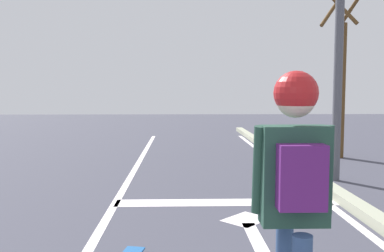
{
  "coord_description": "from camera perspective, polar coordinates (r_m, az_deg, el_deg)",
  "views": [
    {
      "loc": [
        0.96,
        0.72,
        1.68
      ],
      "look_at": [
        1.11,
        5.98,
        1.23
      ],
      "focal_mm": 39.14,
      "sensor_mm": 36.0,
      "label": 1
    }
  ],
  "objects": [
    {
      "name": "roadside_tree",
      "position": [
        11.04,
        19.5,
        5.69
      ],
      "size": [
        1.07,
        1.08,
        4.22
      ],
      "color": "brown",
      "rests_on": "ground"
    },
    {
      "name": "lane_arrow_stem",
      "position": [
        4.84,
        9.01,
        -15.47
      ],
      "size": [
        0.16,
        1.4,
        0.01
      ],
      "primitive_type": "cube",
      "color": "silver",
      "rests_on": "ground"
    },
    {
      "name": "stop_bar",
      "position": [
        6.41,
        4.7,
        -10.32
      ],
      "size": [
        3.32,
        0.4,
        0.01
      ],
      "primitive_type": "cube",
      "color": "silver",
      "rests_on": "ground"
    },
    {
      "name": "lane_line_center",
      "position": [
        5.63,
        -11.77,
        -12.57
      ],
      "size": [
        0.12,
        20.0,
        0.01
      ],
      "primitive_type": "cube",
      "color": "silver",
      "rests_on": "ground"
    },
    {
      "name": "lane_arrow_head",
      "position": [
        5.63,
        7.38,
        -12.5
      ],
      "size": [
        0.71,
        0.71,
        0.01
      ],
      "primitive_type": "cube",
      "rotation": [
        0.0,
        0.0,
        0.79
      ],
      "color": "silver",
      "rests_on": "ground"
    },
    {
      "name": "skater",
      "position": [
        2.51,
        13.84,
        -6.97
      ],
      "size": [
        0.48,
        0.63,
        1.72
      ],
      "color": "#334E79",
      "rests_on": "skateboard"
    },
    {
      "name": "lane_line_curbside",
      "position": [
        5.97,
        20.57,
        -11.78
      ],
      "size": [
        0.12,
        20.0,
        0.01
      ],
      "primitive_type": "cube",
      "color": "silver",
      "rests_on": "ground"
    },
    {
      "name": "curb_strip",
      "position": [
        6.04,
        22.83,
        -10.97
      ],
      "size": [
        0.24,
        24.0,
        0.14
      ],
      "primitive_type": "cube",
      "color": "#A1A48A",
      "rests_on": "ground"
    }
  ]
}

